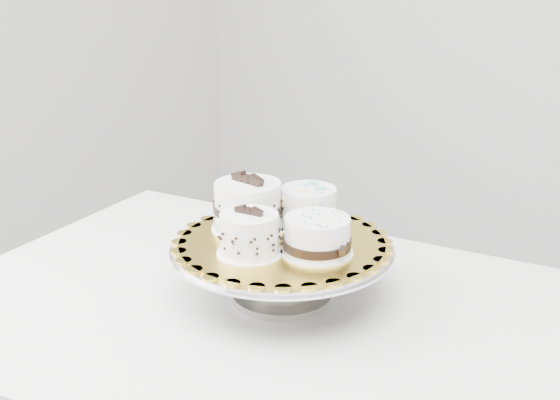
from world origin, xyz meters
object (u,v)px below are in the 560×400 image
Objects in this scene: cake_stand at (282,261)px; cake_board at (282,242)px; table at (277,356)px; cake_dots at (308,207)px; cake_swirl at (249,235)px; cake_ribbon at (318,237)px; cake_banded at (248,208)px.

cake_stand is 1.09× the size of cake_board.
cake_stand is 0.03m from cake_board.
cake_dots is at bearing 91.00° from table.
cake_swirl is 0.79× the size of cake_ribbon.
cake_swirl is (-0.01, -0.07, 0.03)m from cake_board.
cake_dots is at bearing 113.13° from cake_ribbon.
cake_swirl is 0.88× the size of cake_dots.
cake_ribbon is at bearing -3.35° from cake_stand.
cake_banded is (-0.08, 0.01, 0.04)m from cake_board.
table is 0.25m from cake_dots.
cake_stand is at bearing 106.72° from table.
cake_banded reaches higher than cake_board.
cake_stand reaches higher than table.
cake_ribbon is (0.06, 0.03, 0.22)m from table.
cake_dots reaches higher than table.
cake_board is 2.57× the size of cake_ribbon.
cake_banded is at bearing -153.99° from cake_dots.
table is at bearing 47.81° from cake_swirl.
table is 12.11× the size of cake_swirl.
table is 0.23m from cake_ribbon.
cake_board is 3.25× the size of cake_swirl.
cake_dots is (0.07, 0.07, -0.00)m from cake_banded.
cake_ribbon reaches higher than table.
cake_stand is at bearing -104.20° from cake_dots.
cake_stand is (-0.02, 0.03, 0.15)m from table.
cake_ribbon is at bearing -0.89° from cake_banded.
cake_banded is 0.15m from cake_ribbon.
cake_swirl is at bearing -95.96° from cake_board.
cake_swirl is at bearing -95.96° from cake_stand.
cake_swirl is 0.11m from cake_banded.
cake_board is (0.00, 0.00, 0.03)m from cake_stand.
cake_stand is 0.11m from cake_banded.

